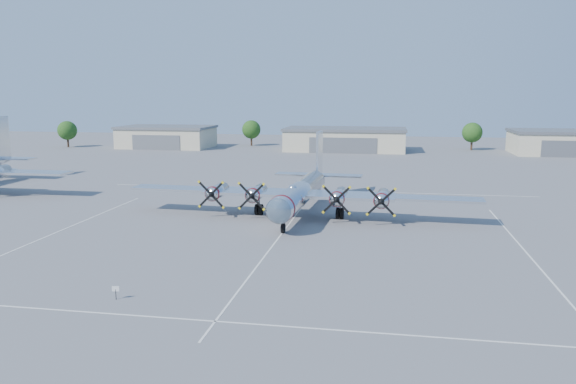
% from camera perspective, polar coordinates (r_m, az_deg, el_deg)
% --- Properties ---
extents(ground, '(260.00, 260.00, 0.00)m').
position_cam_1_polar(ground, '(55.23, -0.58, -4.19)').
color(ground, '#5B5B5E').
rests_on(ground, ground).
extents(parking_lines, '(60.00, 50.08, 0.01)m').
position_cam_1_polar(parking_lines, '(53.56, -0.93, -4.63)').
color(parking_lines, silver).
rests_on(parking_lines, ground).
extents(hangar_west, '(22.60, 14.60, 5.40)m').
position_cam_1_polar(hangar_west, '(145.74, -12.20, 5.52)').
color(hangar_west, '#BEB497').
rests_on(hangar_west, ground).
extents(hangar_center, '(28.60, 14.60, 5.40)m').
position_cam_1_polar(hangar_center, '(135.38, 5.82, 5.37)').
color(hangar_center, '#BEB497').
rests_on(hangar_center, ground).
extents(hangar_east, '(20.60, 14.60, 5.40)m').
position_cam_1_polar(hangar_east, '(140.31, 25.83, 4.59)').
color(hangar_east, '#BEB497').
rests_on(hangar_east, ground).
extents(tree_far_west, '(4.80, 4.80, 6.64)m').
position_cam_1_polar(tree_far_west, '(153.38, -21.51, 5.83)').
color(tree_far_west, '#382619').
rests_on(tree_far_west, ground).
extents(tree_west, '(4.80, 4.80, 6.64)m').
position_cam_1_polar(tree_west, '(147.12, -3.75, 6.35)').
color(tree_west, '#382619').
rests_on(tree_west, ground).
extents(tree_east, '(4.80, 4.80, 6.64)m').
position_cam_1_polar(tree_east, '(142.37, 18.21, 5.76)').
color(tree_east, '#382619').
rests_on(tree_east, ground).
extents(main_bomber_b29, '(40.31, 28.66, 8.62)m').
position_cam_1_polar(main_bomber_b29, '(63.95, 1.41, -2.22)').
color(main_bomber_b29, silver).
rests_on(main_bomber_b29, ground).
extents(info_placard, '(0.48, 0.13, 0.92)m').
position_cam_1_polar(info_placard, '(39.49, -17.11, -9.51)').
color(info_placard, black).
rests_on(info_placard, ground).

